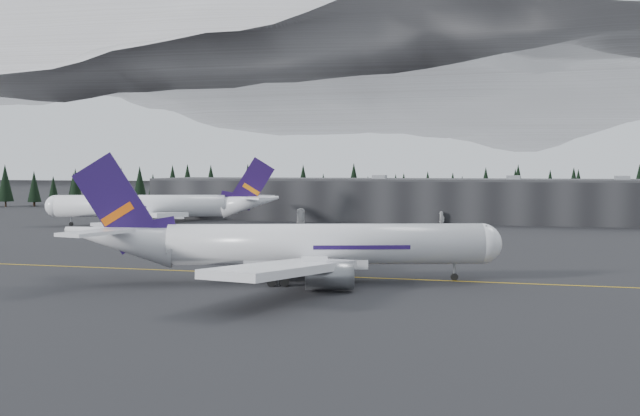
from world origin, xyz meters
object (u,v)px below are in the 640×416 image
(jet_main, at_px, (288,245))
(jet_parked, at_px, (162,206))
(gse_vehicle_b, at_px, (442,222))
(terminal, at_px, (412,199))
(gse_vehicle_a, at_px, (301,223))

(jet_main, xyz_separation_m, jet_parked, (-66.10, 92.72, 0.16))
(jet_parked, bearing_deg, gse_vehicle_b, -179.38)
(jet_main, height_order, jet_parked, jet_parked)
(terminal, height_order, gse_vehicle_b, terminal)
(terminal, height_order, jet_main, jet_main)
(gse_vehicle_a, bearing_deg, jet_parked, -175.01)
(gse_vehicle_a, bearing_deg, gse_vehicle_b, 3.42)
(jet_parked, bearing_deg, gse_vehicle_a, -178.58)
(jet_parked, height_order, gse_vehicle_a, jet_parked)
(jet_main, bearing_deg, terminal, 73.88)
(jet_main, relative_size, gse_vehicle_b, 16.26)
(jet_main, distance_m, gse_vehicle_a, 109.73)
(gse_vehicle_b, bearing_deg, gse_vehicle_a, -98.15)
(gse_vehicle_a, height_order, gse_vehicle_b, gse_vehicle_a)
(jet_main, height_order, gse_vehicle_b, jet_main)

